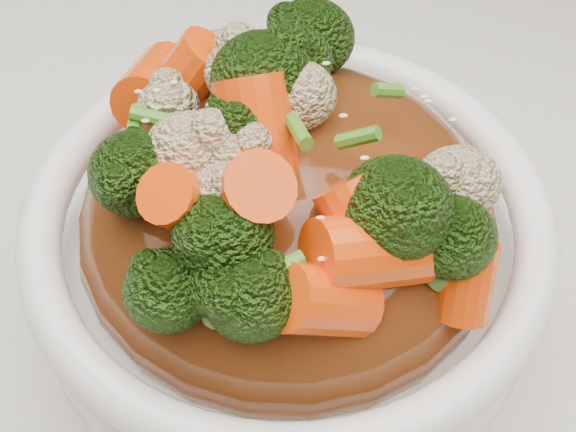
{
  "coord_description": "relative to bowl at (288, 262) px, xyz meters",
  "views": [
    {
      "loc": [
        0.01,
        -0.25,
        1.1
      ],
      "look_at": [
        0.03,
        -0.04,
        0.83
      ],
      "focal_mm": 50.0,
      "sensor_mm": 36.0,
      "label": 1
    }
  ],
  "objects": [
    {
      "name": "tablecloth",
      "position": [
        -0.03,
        0.04,
        -0.07
      ],
      "size": [
        1.2,
        0.8,
        0.04
      ],
      "primitive_type": "cube",
      "color": "silver",
      "rests_on": "dining_table"
    },
    {
      "name": "bowl",
      "position": [
        0.0,
        0.0,
        0.0
      ],
      "size": [
        0.28,
        0.28,
        0.09
      ],
      "primitive_type": null,
      "rotation": [
        0.0,
        0.0,
        0.25
      ],
      "color": "white",
      "rests_on": "tablecloth"
    },
    {
      "name": "sauce_base",
      "position": [
        0.0,
        -0.0,
        0.03
      ],
      "size": [
        0.22,
        0.22,
        0.1
      ],
      "primitive_type": "ellipsoid",
      "rotation": [
        0.0,
        0.0,
        0.25
      ],
      "color": "#58290F",
      "rests_on": "bowl"
    },
    {
      "name": "carrots",
      "position": [
        0.0,
        -0.0,
        0.1
      ],
      "size": [
        0.22,
        0.22,
        0.05
      ],
      "primitive_type": null,
      "rotation": [
        0.0,
        0.0,
        0.25
      ],
      "color": "#EF4707",
      "rests_on": "sauce_base"
    },
    {
      "name": "broccoli",
      "position": [
        0.0,
        -0.0,
        0.1
      ],
      "size": [
        0.22,
        0.22,
        0.05
      ],
      "primitive_type": null,
      "rotation": [
        0.0,
        0.0,
        0.25
      ],
      "color": "black",
      "rests_on": "sauce_base"
    },
    {
      "name": "cauliflower",
      "position": [
        0.0,
        -0.0,
        0.09
      ],
      "size": [
        0.22,
        0.22,
        0.04
      ],
      "primitive_type": null,
      "rotation": [
        0.0,
        0.0,
        0.25
      ],
      "color": "#CFBE8D",
      "rests_on": "sauce_base"
    },
    {
      "name": "scallions",
      "position": [
        0.0,
        -0.0,
        0.1
      ],
      "size": [
        0.17,
        0.17,
        0.02
      ],
      "primitive_type": null,
      "rotation": [
        0.0,
        0.0,
        0.25
      ],
      "color": "#3B7B1C",
      "rests_on": "sauce_base"
    },
    {
      "name": "sesame_seeds",
      "position": [
        0.0,
        -0.0,
        0.1
      ],
      "size": [
        0.2,
        0.2,
        0.01
      ],
      "primitive_type": null,
      "rotation": [
        0.0,
        0.0,
        0.25
      ],
      "color": "beige",
      "rests_on": "sauce_base"
    }
  ]
}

